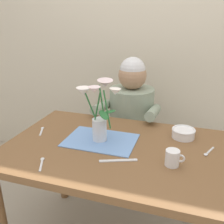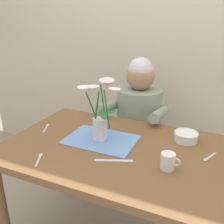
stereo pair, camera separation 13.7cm
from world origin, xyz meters
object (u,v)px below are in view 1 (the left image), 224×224
(seated_person, at_px, (131,129))
(coffee_cup, at_px, (173,158))
(ceramic_bowl, at_px, (183,133))
(flower_vase, at_px, (99,110))
(dinner_knife, at_px, (118,161))

(seated_person, distance_m, coffee_cup, 0.83)
(seated_person, bearing_deg, ceramic_bowl, -48.07)
(seated_person, xyz_separation_m, ceramic_bowl, (0.41, -0.39, 0.21))
(coffee_cup, bearing_deg, seated_person, 117.77)
(flower_vase, bearing_deg, coffee_cup, -18.19)
(seated_person, height_order, coffee_cup, seated_person)
(seated_person, distance_m, ceramic_bowl, 0.60)
(seated_person, relative_size, flower_vase, 3.32)
(ceramic_bowl, bearing_deg, coffee_cup, -95.95)
(dinner_knife, relative_size, coffee_cup, 2.04)
(ceramic_bowl, xyz_separation_m, dinner_knife, (-0.29, -0.36, -0.03))
(ceramic_bowl, bearing_deg, dinner_knife, -128.51)
(dinner_knife, bearing_deg, ceramic_bowl, 29.70)
(seated_person, height_order, flower_vase, seated_person)
(seated_person, distance_m, flower_vase, 0.68)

